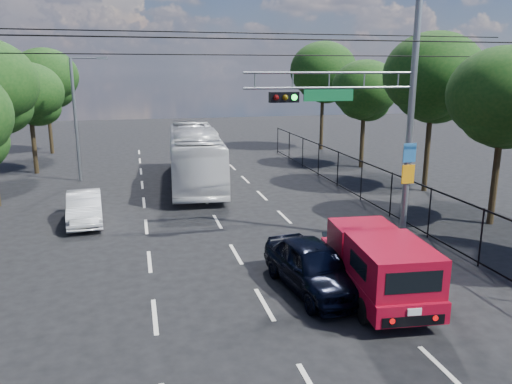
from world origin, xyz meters
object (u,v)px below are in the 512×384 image
object	(u,v)px
signal_mast	(381,102)
white_van	(84,208)
red_pickup	(377,263)
white_bus	(195,156)
navy_hatchback	(313,266)

from	to	relation	value
signal_mast	white_van	bearing A→B (deg)	154.02
red_pickup	signal_mast	bearing A→B (deg)	64.21
white_van	red_pickup	bearing A→B (deg)	-52.18
signal_mast	white_bus	xyz separation A→B (m)	(-5.30, 11.63, -3.65)
navy_hatchback	white_bus	bearing A→B (deg)	89.32
white_bus	navy_hatchback	bearing A→B (deg)	-79.79
navy_hatchback	red_pickup	bearing A→B (deg)	-36.03
signal_mast	white_bus	bearing A→B (deg)	114.51
navy_hatchback	signal_mast	bearing A→B (deg)	36.00
navy_hatchback	white_bus	distance (m)	15.14
signal_mast	navy_hatchback	xyz separation A→B (m)	(-3.65, -3.40, -4.51)
red_pickup	white_bus	distance (m)	16.24
white_van	navy_hatchback	bearing A→B (deg)	-55.11
red_pickup	navy_hatchback	bearing A→B (deg)	150.92
navy_hatchback	white_bus	size ratio (longest dim) A/B	0.38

